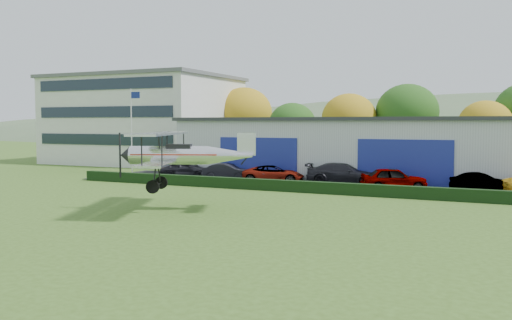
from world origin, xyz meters
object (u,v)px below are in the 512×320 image
at_px(hangar, 416,149).
at_px(flagpole, 132,123).
at_px(office_block, 145,120).
at_px(biplane, 181,153).
at_px(car_0, 186,168).
at_px(car_4, 394,179).
at_px(car_2, 273,174).
at_px(car_1, 227,171).
at_px(car_5, 481,183).
at_px(car_3, 343,174).

height_order(hangar, flagpole, flagpole).
distance_m(office_block, biplane, 37.42).
bearing_deg(car_0, hangar, -82.02).
height_order(hangar, car_4, hangar).
bearing_deg(car_2, biplane, 163.38).
bearing_deg(car_4, biplane, 125.36).
xyz_separation_m(car_1, car_2, (4.44, -0.57, 0.00)).
xyz_separation_m(car_2, car_5, (15.39, 0.06, -0.00)).
distance_m(office_block, flagpole, 15.33).
distance_m(car_1, car_4, 14.08).
xyz_separation_m(hangar, car_4, (-0.39, -7.95, -1.81)).
xyz_separation_m(flagpole, biplane, (15.49, -15.96, -1.61)).
bearing_deg(car_4, car_2, 64.99).
relative_size(car_0, car_1, 1.10).
distance_m(car_5, biplane, 20.90).
xyz_separation_m(hangar, car_0, (-18.56, -6.72, -1.83)).
height_order(office_block, car_1, office_block).
xyz_separation_m(car_0, car_5, (23.95, -0.65, -0.09)).
xyz_separation_m(flagpole, car_0, (6.33, -0.74, -3.96)).
height_order(car_3, car_5, car_3).
relative_size(car_3, car_5, 1.38).
xyz_separation_m(hangar, flagpole, (-24.88, -5.98, 2.13)).
bearing_deg(hangar, biplane, -113.17).
xyz_separation_m(hangar, car_3, (-4.55, -6.34, -1.78)).
distance_m(car_0, biplane, 17.92).
bearing_deg(car_4, hangar, -24.72).
distance_m(car_2, biplane, 14.73).
bearing_deg(biplane, flagpole, 112.41).
relative_size(flagpole, car_1, 1.94).
height_order(hangar, car_5, hangar).
bearing_deg(car_4, car_5, -106.20).
height_order(flagpole, car_4, flagpole).
bearing_deg(hangar, car_2, -143.39).
bearing_deg(flagpole, car_0, -6.69).
xyz_separation_m(hangar, car_1, (-14.43, -6.86, -1.93)).
distance_m(office_block, car_4, 36.14).
bearing_deg(office_block, car_5, -20.54).
bearing_deg(car_5, car_1, 82.49).
xyz_separation_m(car_0, biplane, (9.17, -15.22, 2.35)).
bearing_deg(biplane, car_0, 99.32).
bearing_deg(car_4, office_block, 43.45).
bearing_deg(office_block, car_1, -36.78).
distance_m(office_block, car_5, 41.25).
xyz_separation_m(car_4, car_5, (5.79, 0.58, -0.11)).
bearing_deg(office_block, biplane, -50.81).
relative_size(office_block, car_5, 4.96).
distance_m(office_block, car_3, 31.73).
height_order(car_1, car_3, car_3).
relative_size(hangar, car_4, 8.71).
distance_m(car_2, car_5, 15.39).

